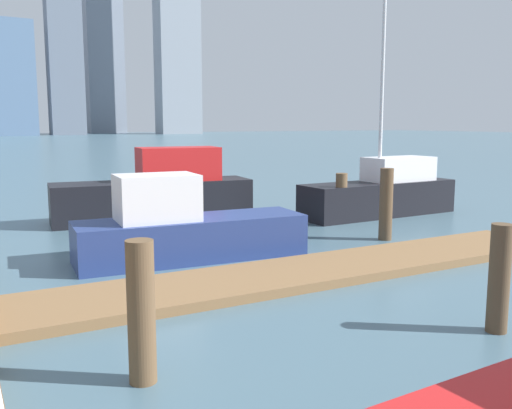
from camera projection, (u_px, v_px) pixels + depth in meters
ground_plane at (77, 225)px, 17.31m from camera, size 300.00×300.00×0.00m
floating_dock at (310, 271)px, 11.57m from camera, size 13.11×2.00×0.18m
dock_piling_0 at (386, 204)px, 14.98m from camera, size 0.35×0.35×1.93m
dock_piling_3 at (499, 279)px, 8.37m from camera, size 0.31×0.31×1.65m
dock_piling_4 at (341, 198)px, 17.47m from camera, size 0.36×0.36×1.57m
dock_piling_5 at (141, 312)px, 6.72m from camera, size 0.34×0.34×1.76m
moored_boat_0 at (159, 193)px, 18.12m from camera, size 6.42×2.26×2.33m
moored_boat_3 at (184, 229)px, 12.87m from camera, size 5.36×1.93×1.99m
moored_boat_4 at (382, 192)px, 19.04m from camera, size 5.78×1.70×8.40m
skyline_tower_4 at (3, 78)px, 127.88m from camera, size 13.43×10.70×25.91m
skyline_tower_5 at (64, 55)px, 135.44m from camera, size 8.12×7.10×38.41m
skyline_tower_6 at (102, 34)px, 156.40m from camera, size 10.38×7.74×54.73m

